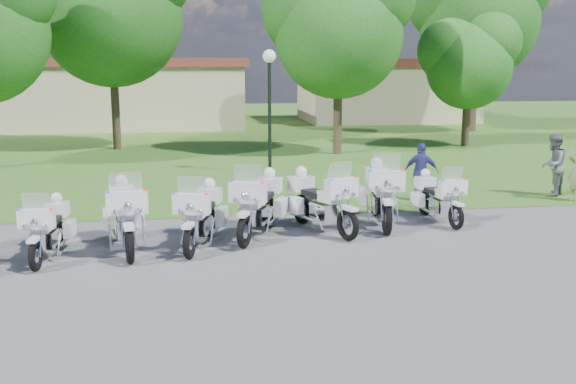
{
  "coord_description": "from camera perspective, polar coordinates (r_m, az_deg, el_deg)",
  "views": [
    {
      "loc": [
        -1.8,
        -12.41,
        3.66
      ],
      "look_at": [
        0.16,
        1.2,
        0.95
      ],
      "focal_mm": 40.0,
      "sensor_mm": 36.0,
      "label": 1
    }
  ],
  "objects": [
    {
      "name": "building_west",
      "position": [
        40.66,
        -14.29,
        8.57
      ],
      "size": [
        14.56,
        8.32,
        4.1
      ],
      "color": "#BDB088",
      "rests_on": "ground"
    },
    {
      "name": "motorcycle_1",
      "position": [
        13.23,
        -20.51,
        -3.0
      ],
      "size": [
        0.77,
        2.09,
        1.4
      ],
      "rotation": [
        0.0,
        0.0,
        3.07
      ],
      "color": "black",
      "rests_on": "ground"
    },
    {
      "name": "motorcycle_4",
      "position": [
        13.99,
        -2.56,
        -1.05
      ],
      "size": [
        1.44,
        2.37,
        1.69
      ],
      "rotation": [
        0.0,
        0.0,
        2.74
      ],
      "color": "black",
      "rests_on": "ground"
    },
    {
      "name": "ground",
      "position": [
        13.07,
        0.05,
        -5.12
      ],
      "size": [
        100.0,
        100.0,
        0.0
      ],
      "primitive_type": "plane",
      "color": "slate",
      "rests_on": "ground"
    },
    {
      "name": "tree_3",
      "position": [
        30.74,
        15.74,
        11.36
      ],
      "size": [
        4.52,
        3.86,
        6.03
      ],
      "color": "#38281C",
      "rests_on": "ground"
    },
    {
      "name": "motorcycle_5",
      "position": [
        14.42,
        2.86,
        -0.72
      ],
      "size": [
        1.44,
        2.33,
        1.67
      ],
      "rotation": [
        0.0,
        0.0,
        3.56
      ],
      "color": "black",
      "rests_on": "ground"
    },
    {
      "name": "motorcycle_7",
      "position": [
        15.73,
        13.16,
        -0.39
      ],
      "size": [
        0.86,
        2.11,
        1.42
      ],
      "rotation": [
        0.0,
        0.0,
        3.27
      ],
      "color": "black",
      "rests_on": "ground"
    },
    {
      "name": "motorcycle_3",
      "position": [
        13.33,
        -7.69,
        -1.96
      ],
      "size": [
        1.15,
        2.3,
        1.58
      ],
      "rotation": [
        0.0,
        0.0,
        2.88
      ],
      "color": "black",
      "rests_on": "ground"
    },
    {
      "name": "bystander_b",
      "position": [
        19.72,
        22.49,
        2.23
      ],
      "size": [
        1.09,
        1.09,
        1.78
      ],
      "primitive_type": "imported",
      "rotation": [
        0.0,
        0.0,
        -2.35
      ],
      "color": "slate",
      "rests_on": "ground"
    },
    {
      "name": "tree_2",
      "position": [
        27.06,
        4.43,
        14.87
      ],
      "size": [
        6.16,
        5.25,
        8.21
      ],
      "color": "#38281C",
      "rests_on": "ground"
    },
    {
      "name": "building_east",
      "position": [
        44.33,
        8.69,
        8.97
      ],
      "size": [
        11.44,
        7.28,
        4.1
      ],
      "color": "#BDB088",
      "rests_on": "ground"
    },
    {
      "name": "bystander_c",
      "position": [
        17.96,
        11.75,
        1.74
      ],
      "size": [
        1.01,
        0.64,
        1.59
      ],
      "primitive_type": "imported",
      "rotation": [
        0.0,
        0.0,
        2.85
      ],
      "color": "navy",
      "rests_on": "ground"
    },
    {
      "name": "motorcycle_6",
      "position": [
        15.19,
        8.22,
        -0.03
      ],
      "size": [
        1.1,
        2.64,
        1.78
      ],
      "rotation": [
        0.0,
        0.0,
        3.0
      ],
      "color": "black",
      "rests_on": "ground"
    },
    {
      "name": "tree_1",
      "position": [
        29.79,
        -15.65,
        16.07
      ],
      "size": [
        7.27,
        6.21,
        9.7
      ],
      "color": "#38281C",
      "rests_on": "ground"
    },
    {
      "name": "tree_4",
      "position": [
        37.88,
        16.5,
        15.33
      ],
      "size": [
        7.6,
        6.48,
        10.13
      ],
      "color": "#38281C",
      "rests_on": "ground"
    },
    {
      "name": "lamp_post",
      "position": [
        21.77,
        -1.66,
        9.85
      ],
      "size": [
        0.44,
        0.44,
        4.2
      ],
      "color": "black",
      "rests_on": "ground"
    },
    {
      "name": "grass_lawn",
      "position": [
        39.62,
        -5.59,
        5.81
      ],
      "size": [
        100.0,
        48.0,
        0.01
      ],
      "primitive_type": "cube",
      "color": "#3C6520",
      "rests_on": "ground"
    },
    {
      "name": "motorcycle_2",
      "position": [
        13.35,
        -14.3,
        -1.95
      ],
      "size": [
        1.09,
        2.53,
        1.71
      ],
      "rotation": [
        0.0,
        0.0,
        3.31
      ],
      "color": "black",
      "rests_on": "ground"
    }
  ]
}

